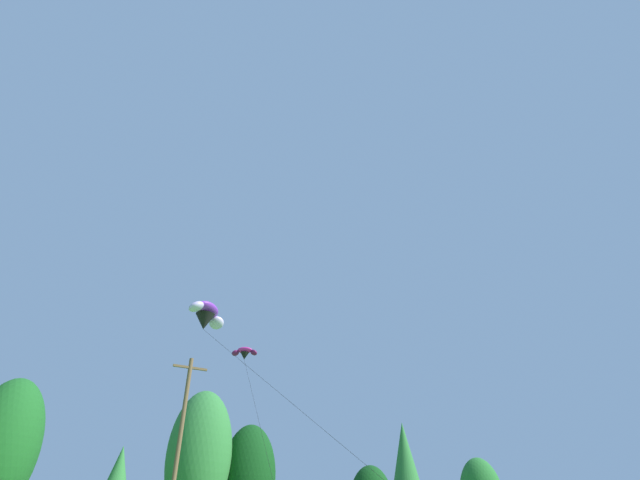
# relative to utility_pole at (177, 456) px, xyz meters

# --- Properties ---
(treeline_tree_c) EXTENTS (5.40, 5.40, 13.33)m
(treeline_tree_c) POSITION_rel_utility_pole_xyz_m (-10.00, 14.45, 1.67)
(treeline_tree_c) COLOR #472D19
(treeline_tree_c) RESTS_ON ground_plane
(treeline_tree_e) EXTENTS (5.64, 5.64, 14.21)m
(treeline_tree_e) POSITION_rel_utility_pole_xyz_m (5.06, 14.46, 2.20)
(treeline_tree_e) COLOR #472D19
(treeline_tree_e) RESTS_ON ground_plane
(treeline_tree_f) EXTENTS (4.96, 4.96, 11.69)m
(treeline_tree_f) POSITION_rel_utility_pole_xyz_m (9.81, 14.68, 0.68)
(treeline_tree_f) COLOR #472D19
(treeline_tree_f) RESTS_ON ground_plane
(treeline_tree_h) EXTENTS (4.53, 4.53, 13.33)m
(treeline_tree_h) POSITION_rel_utility_pole_xyz_m (26.65, 13.56, 1.95)
(treeline_tree_h) COLOR #472D19
(treeline_tree_h) RESTS_ON ground_plane
(utility_pole) EXTENTS (2.20, 0.26, 12.25)m
(utility_pole) POSITION_rel_utility_pole_xyz_m (0.00, 0.00, 0.00)
(utility_pole) COLOR brown
(utility_pole) RESTS_ON ground_plane
(parafoil_kite_high_magenta) EXTENTS (3.70, 16.57, 13.97)m
(parafoil_kite_high_magenta) POSITION_rel_utility_pole_xyz_m (5.26, 5.07, 8.62)
(parafoil_kite_high_magenta) COLOR #D12893
(parafoil_kite_mid_purple) EXTENTS (8.87, 14.10, 13.05)m
(parafoil_kite_mid_purple) POSITION_rel_utility_pole_xyz_m (-0.31, -3.66, 7.40)
(parafoil_kite_mid_purple) COLOR purple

